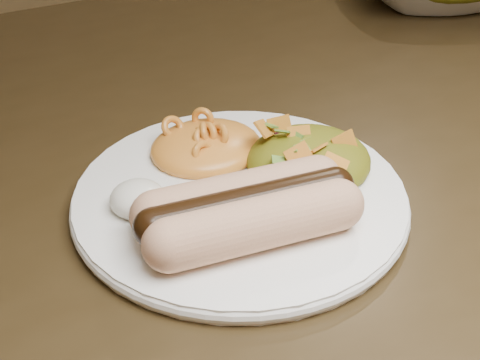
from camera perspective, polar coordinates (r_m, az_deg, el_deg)
name	(u,v)px	position (r m, az deg, el deg)	size (l,w,h in m)	color
table	(302,214)	(0.67, 5.35, -2.92)	(1.60, 0.90, 0.75)	#2F2211
plate	(240,198)	(0.52, 0.00, -1.51)	(0.26, 0.26, 0.01)	white
hotdog	(248,209)	(0.47, 0.70, -2.50)	(0.14, 0.08, 0.04)	#FCBC89
mac_and_cheese	(206,133)	(0.56, -2.93, 4.04)	(0.10, 0.09, 0.04)	#FF9B3B
sour_cream	(137,194)	(0.50, -8.77, -1.17)	(0.04, 0.04, 0.03)	white
taco_salad	(309,149)	(0.54, 5.95, 2.63)	(0.10, 0.10, 0.05)	#9B6318
fork	(164,207)	(0.52, -6.55, -2.34)	(0.02, 0.15, 0.00)	white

